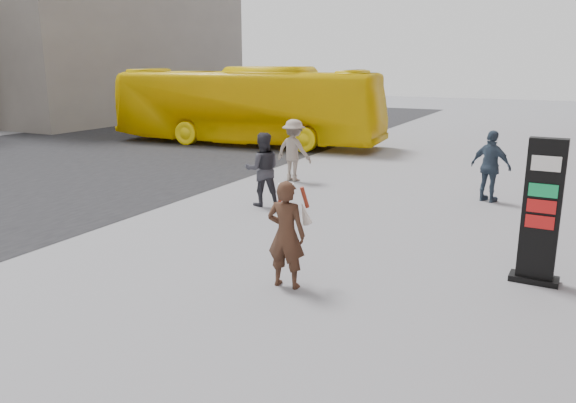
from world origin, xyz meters
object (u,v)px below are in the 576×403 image
at_px(bus, 246,106).
at_px(pedestrian_b, 294,150).
at_px(woman, 286,233).
at_px(pedestrian_c, 491,166).
at_px(pedestrian_a, 263,169).
at_px(info_pylon, 541,212).

xyz_separation_m(bus, pedestrian_b, (5.33, -6.05, -0.73)).
height_order(woman, pedestrian_c, pedestrian_c).
xyz_separation_m(bus, pedestrian_a, (5.99, -9.11, -0.74)).
bearing_deg(pedestrian_c, bus, -8.24).
distance_m(bus, pedestrian_b, 8.10).
xyz_separation_m(info_pylon, pedestrian_b, (-7.14, 5.42, -0.26)).
relative_size(woman, pedestrian_b, 0.94).
height_order(bus, pedestrian_b, bus).
xyz_separation_m(woman, pedestrian_a, (-2.93, 4.39, 0.03)).
bearing_deg(info_pylon, woman, -148.65).
distance_m(info_pylon, pedestrian_b, 8.97).
relative_size(bus, pedestrian_b, 6.43).
bearing_deg(info_pylon, pedestrian_c, 107.10).
xyz_separation_m(pedestrian_b, pedestrian_c, (5.66, -0.05, -0.01)).
bearing_deg(info_pylon, bus, 139.05).
bearing_deg(pedestrian_c, pedestrian_a, 51.86).
bearing_deg(bus, pedestrian_b, -143.67).
bearing_deg(woman, info_pylon, -154.08).
bearing_deg(pedestrian_b, woman, 125.84).
relative_size(pedestrian_a, pedestrian_c, 1.00).
bearing_deg(bus, woman, -151.55).
relative_size(info_pylon, pedestrian_a, 1.29).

